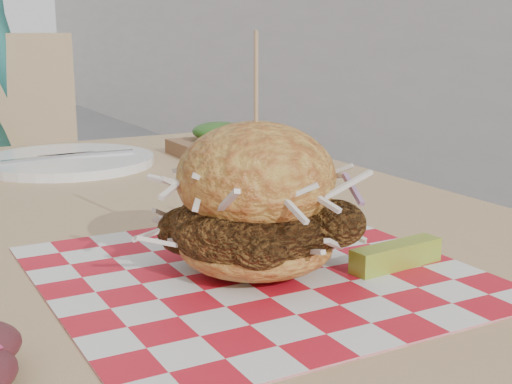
# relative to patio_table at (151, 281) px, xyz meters

# --- Properties ---
(patio_table) EXTENTS (0.80, 1.20, 0.75)m
(patio_table) POSITION_rel_patio_table_xyz_m (0.00, 0.00, 0.00)
(patio_table) COLOR tan
(patio_table) RESTS_ON ground
(patio_chair) EXTENTS (0.46, 0.47, 0.95)m
(patio_chair) POSITION_rel_patio_table_xyz_m (0.01, 1.03, -0.12)
(patio_chair) COLOR tan
(patio_chair) RESTS_ON ground
(paper_liner) EXTENTS (0.36, 0.36, 0.00)m
(paper_liner) POSITION_rel_patio_table_xyz_m (0.02, -0.23, 0.08)
(paper_liner) COLOR red
(paper_liner) RESTS_ON patio_table
(sandwich) EXTENTS (0.18, 0.18, 0.21)m
(sandwich) POSITION_rel_patio_table_xyz_m (0.02, -0.23, 0.14)
(sandwich) COLOR #C08A36
(sandwich) RESTS_ON paper_liner
(pickle_spear) EXTENTS (0.10, 0.03, 0.02)m
(pickle_spear) POSITION_rel_patio_table_xyz_m (0.13, -0.28, 0.09)
(pickle_spear) COLOR olive
(pickle_spear) RESTS_ON paper_liner
(place_setting) EXTENTS (0.27, 0.27, 0.02)m
(place_setting) POSITION_rel_patio_table_xyz_m (0.00, 0.36, 0.09)
(place_setting) COLOR white
(place_setting) RESTS_ON patio_table
(kraft_tray) EXTENTS (0.15, 0.12, 0.06)m
(kraft_tray) POSITION_rel_patio_table_xyz_m (0.25, 0.34, 0.10)
(kraft_tray) COLOR brown
(kraft_tray) RESTS_ON patio_table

